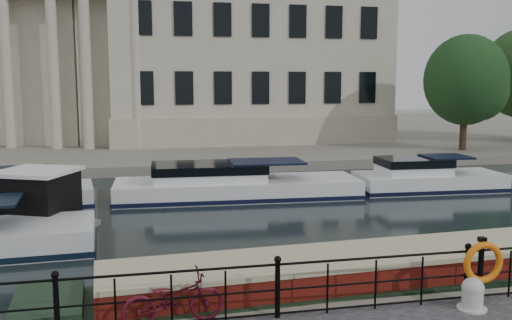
{
  "coord_description": "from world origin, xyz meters",
  "views": [
    {
      "loc": [
        -2.59,
        -12.31,
        5.05
      ],
      "look_at": [
        0.5,
        2.0,
        3.0
      ],
      "focal_mm": 40.0,
      "sensor_mm": 36.0,
      "label": 1
    }
  ],
  "objects_px": {
    "harbour_hut": "(38,204)",
    "bicycle": "(173,299)",
    "mooring_bollard": "(473,294)",
    "narrowboat": "(391,284)",
    "life_ring_post": "(483,264)"
  },
  "relations": [
    {
      "from": "harbour_hut",
      "to": "mooring_bollard",
      "type": "bearing_deg",
      "value": -22.01
    },
    {
      "from": "mooring_bollard",
      "to": "life_ring_post",
      "type": "xyz_separation_m",
      "value": [
        0.27,
        0.11,
        0.58
      ]
    },
    {
      "from": "bicycle",
      "to": "narrowboat",
      "type": "distance_m",
      "value": 5.39
    },
    {
      "from": "life_ring_post",
      "to": "narrowboat",
      "type": "relative_size",
      "value": 0.08
    },
    {
      "from": "life_ring_post",
      "to": "harbour_hut",
      "type": "relative_size",
      "value": 0.36
    },
    {
      "from": "mooring_bollard",
      "to": "narrowboat",
      "type": "relative_size",
      "value": 0.04
    },
    {
      "from": "bicycle",
      "to": "harbour_hut",
      "type": "relative_size",
      "value": 0.48
    },
    {
      "from": "bicycle",
      "to": "harbour_hut",
      "type": "bearing_deg",
      "value": 14.24
    },
    {
      "from": "harbour_hut",
      "to": "bicycle",
      "type": "bearing_deg",
      "value": -43.87
    },
    {
      "from": "life_ring_post",
      "to": "narrowboat",
      "type": "height_order",
      "value": "life_ring_post"
    },
    {
      "from": "bicycle",
      "to": "mooring_bollard",
      "type": "relative_size",
      "value": 2.91
    },
    {
      "from": "mooring_bollard",
      "to": "harbour_hut",
      "type": "height_order",
      "value": "harbour_hut"
    },
    {
      "from": "mooring_bollard",
      "to": "bicycle",
      "type": "bearing_deg",
      "value": 174.73
    },
    {
      "from": "mooring_bollard",
      "to": "narrowboat",
      "type": "height_order",
      "value": "narrowboat"
    },
    {
      "from": "bicycle",
      "to": "life_ring_post",
      "type": "height_order",
      "value": "life_ring_post"
    }
  ]
}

